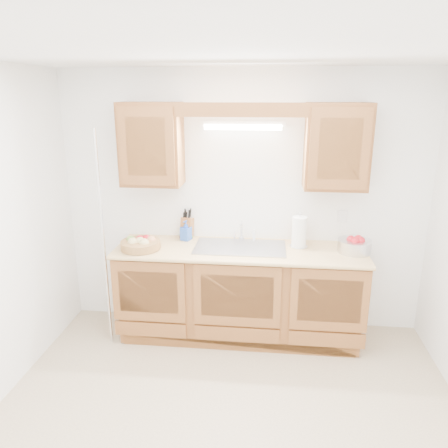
# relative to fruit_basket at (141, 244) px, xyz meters

# --- Properties ---
(room) EXTENTS (3.52, 3.50, 2.50)m
(room) POSITION_rel_fruit_basket_xyz_m (0.91, -1.08, 0.30)
(room) COLOR #C7B290
(room) RESTS_ON ground
(base_cabinets) EXTENTS (2.20, 0.60, 0.86)m
(base_cabinets) POSITION_rel_fruit_basket_xyz_m (0.91, 0.12, -0.51)
(base_cabinets) COLOR #975C2C
(base_cabinets) RESTS_ON ground
(countertop) EXTENTS (2.30, 0.63, 0.04)m
(countertop) POSITION_rel_fruit_basket_xyz_m (0.91, 0.11, -0.07)
(countertop) COLOR tan
(countertop) RESTS_ON base_cabinets
(upper_cabinet_left) EXTENTS (0.55, 0.33, 0.75)m
(upper_cabinet_left) POSITION_rel_fruit_basket_xyz_m (0.08, 0.26, 0.87)
(upper_cabinet_left) COLOR #975C2C
(upper_cabinet_left) RESTS_ON room
(upper_cabinet_right) EXTENTS (0.55, 0.33, 0.75)m
(upper_cabinet_right) POSITION_rel_fruit_basket_xyz_m (1.74, 0.26, 0.87)
(upper_cabinet_right) COLOR #975C2C
(upper_cabinet_right) RESTS_ON room
(valance) EXTENTS (2.20, 0.05, 0.12)m
(valance) POSITION_rel_fruit_basket_xyz_m (0.91, 0.11, 1.19)
(valance) COLOR #975C2C
(valance) RESTS_ON room
(fluorescent_fixture) EXTENTS (0.76, 0.08, 0.08)m
(fluorescent_fixture) POSITION_rel_fruit_basket_xyz_m (0.91, 0.34, 1.05)
(fluorescent_fixture) COLOR white
(fluorescent_fixture) RESTS_ON room
(sink) EXTENTS (0.84, 0.46, 0.36)m
(sink) POSITION_rel_fruit_basket_xyz_m (0.91, 0.13, -0.12)
(sink) COLOR #9E9EA3
(sink) RESTS_ON countertop
(wire_shelf_pole) EXTENTS (0.03, 0.03, 2.00)m
(wire_shelf_pole) POSITION_rel_fruit_basket_xyz_m (-0.29, -0.14, 0.05)
(wire_shelf_pole) COLOR silver
(wire_shelf_pole) RESTS_ON ground
(outlet_plate) EXTENTS (0.08, 0.01, 0.12)m
(outlet_plate) POSITION_rel_fruit_basket_xyz_m (1.86, 0.41, 0.20)
(outlet_plate) COLOR white
(outlet_plate) RESTS_ON room
(fruit_basket) EXTENTS (0.41, 0.41, 0.11)m
(fruit_basket) POSITION_rel_fruit_basket_xyz_m (0.00, 0.00, 0.00)
(fruit_basket) COLOR #AC8145
(fruit_basket) RESTS_ON countertop
(knife_block) EXTENTS (0.13, 0.18, 0.30)m
(knife_block) POSITION_rel_fruit_basket_xyz_m (0.37, 0.36, 0.06)
(knife_block) COLOR #975C2C
(knife_block) RESTS_ON countertop
(orange_canister) EXTENTS (0.08, 0.08, 0.22)m
(orange_canister) POSITION_rel_fruit_basket_xyz_m (1.45, 0.32, 0.06)
(orange_canister) COLOR #CC600B
(orange_canister) RESTS_ON countertop
(soap_bottle) EXTENTS (0.11, 0.11, 0.20)m
(soap_bottle) POSITION_rel_fruit_basket_xyz_m (0.37, 0.29, 0.05)
(soap_bottle) COLOR blue
(soap_bottle) RESTS_ON countertop
(sponge) EXTENTS (0.12, 0.08, 0.02)m
(sponge) POSITION_rel_fruit_basket_xyz_m (0.37, 0.36, -0.04)
(sponge) COLOR #CC333F
(sponge) RESTS_ON countertop
(paper_towel) EXTENTS (0.18, 0.18, 0.34)m
(paper_towel) POSITION_rel_fruit_basket_xyz_m (1.45, 0.21, 0.09)
(paper_towel) COLOR silver
(paper_towel) RESTS_ON countertop
(apple_bowl) EXTENTS (0.34, 0.34, 0.15)m
(apple_bowl) POSITION_rel_fruit_basket_xyz_m (1.94, 0.12, 0.02)
(apple_bowl) COLOR silver
(apple_bowl) RESTS_ON countertop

